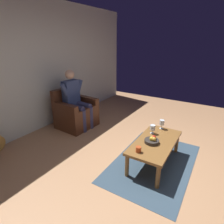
% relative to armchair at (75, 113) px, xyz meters
% --- Properties ---
extents(ground_plane, '(7.62, 7.62, 0.00)m').
position_rel_armchair_xyz_m(ground_plane, '(0.57, 2.21, -0.32)').
color(ground_plane, '#AC7B55').
extents(wall_back, '(6.75, 0.06, 2.70)m').
position_rel_armchair_xyz_m(wall_back, '(0.57, -0.63, 1.03)').
color(wall_back, silver).
rests_on(wall_back, ground).
extents(rug, '(1.84, 1.19, 0.01)m').
position_rel_armchair_xyz_m(rug, '(0.39, 2.04, -0.32)').
color(rug, '#334757').
rests_on(rug, ground).
extents(armchair, '(0.81, 0.75, 0.88)m').
position_rel_armchair_xyz_m(armchair, '(0.00, 0.00, 0.00)').
color(armchair, '#432314').
rests_on(armchair, ground).
extents(person_seated, '(0.64, 0.61, 1.29)m').
position_rel_armchair_xyz_m(person_seated, '(0.00, 0.03, 0.37)').
color(person_seated, navy).
rests_on(person_seated, ground).
extents(coffee_table, '(1.14, 0.58, 0.40)m').
position_rel_armchair_xyz_m(coffee_table, '(0.39, 2.04, 0.03)').
color(coffee_table, brown).
rests_on(coffee_table, ground).
extents(wine_glass_near, '(0.09, 0.09, 0.15)m').
position_rel_armchair_xyz_m(wine_glass_near, '(0.16, 1.90, 0.18)').
color(wine_glass_near, silver).
rests_on(wine_glass_near, coffee_table).
extents(wine_glass_far, '(0.08, 0.08, 0.16)m').
position_rel_armchair_xyz_m(wine_glass_far, '(-0.10, 1.97, 0.19)').
color(wine_glass_far, silver).
rests_on(wine_glass_far, coffee_table).
extents(fruit_bowl, '(0.22, 0.22, 0.11)m').
position_rel_armchair_xyz_m(fruit_bowl, '(0.46, 2.01, 0.12)').
color(fruit_bowl, '#302B27').
rests_on(fruit_bowl, coffee_table).
extents(candle_jar, '(0.08, 0.08, 0.08)m').
position_rel_armchair_xyz_m(candle_jar, '(0.80, 1.93, 0.12)').
color(candle_jar, '#B2451F').
rests_on(candle_jar, coffee_table).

